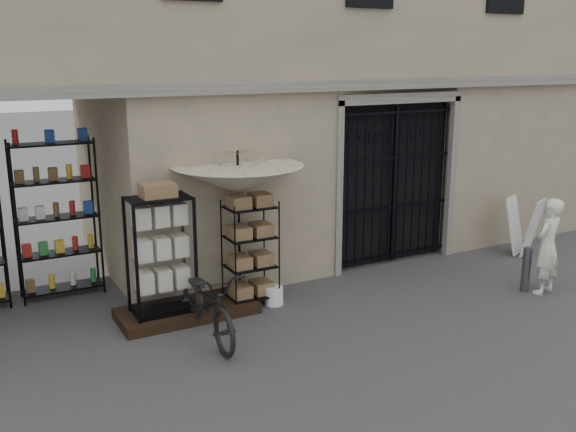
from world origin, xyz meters
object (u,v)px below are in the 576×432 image
display_cabinet (161,261)px  wire_rack (250,255)px  bicycle (209,337)px  market_umbrella (238,172)px  steel_bollard (526,269)px  easel_sign (524,226)px  white_bucket (274,296)px  shopkeeper (543,292)px

display_cabinet → wire_rack: display_cabinet is taller
bicycle → market_umbrella: bearing=49.4°
wire_rack → bicycle: bearing=-152.7°
steel_bollard → wire_rack: bearing=159.0°
wire_rack → steel_bollard: 4.47m
steel_bollard → easel_sign: 2.04m
market_umbrella → white_bucket: bearing=-48.0°
market_umbrella → steel_bollard: bearing=-23.6°
steel_bollard → white_bucket: bearing=159.7°
display_cabinet → shopkeeper: display_cabinet is taller
white_bucket → steel_bollard: (3.85, -1.42, 0.23)m
market_umbrella → white_bucket: size_ratio=9.77×
wire_rack → easel_sign: size_ratio=1.50×
display_cabinet → bicycle: display_cabinet is taller
steel_bollard → shopkeeper: bearing=-43.4°
display_cabinet → shopkeeper: 6.08m
white_bucket → easel_sign: 5.34m
shopkeeper → easel_sign: size_ratio=1.42×
display_cabinet → easel_sign: bearing=22.6°
market_umbrella → steel_bollard: 4.89m
easel_sign → bicycle: bearing=161.2°
market_umbrella → steel_bollard: (4.22, -1.84, -1.66)m
white_bucket → steel_bollard: steel_bollard is taller
wire_rack → white_bucket: wire_rack is taller
wire_rack → white_bucket: size_ratio=5.67×
market_umbrella → shopkeeper: 5.28m
display_cabinet → market_umbrella: bearing=34.4°
wire_rack → shopkeeper: 4.78m
steel_bollard → shopkeeper: (0.21, -0.20, -0.37)m
steel_bollard → easel_sign: size_ratio=0.67×
white_bucket → easel_sign: bearing=-0.3°
wire_rack → easel_sign: wire_rack is taller
bicycle → easel_sign: 6.69m
market_umbrella → easel_sign: (5.70, -0.44, -1.46)m
market_umbrella → bicycle: 2.47m
white_bucket → bicycle: size_ratio=0.15×
market_umbrella → bicycle: (-0.95, -1.05, -2.03)m
white_bucket → easel_sign: easel_sign is taller
steel_bollard → easel_sign: easel_sign is taller
shopkeeper → easel_sign: (1.27, 1.59, 0.57)m
steel_bollard → bicycle: bearing=171.3°
market_umbrella → bicycle: market_umbrella is taller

